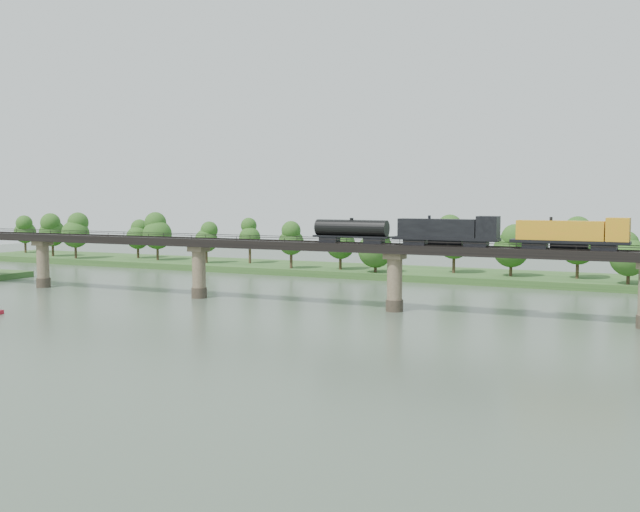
% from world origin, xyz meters
% --- Properties ---
extents(ground, '(400.00, 400.00, 0.00)m').
position_xyz_m(ground, '(0.00, 0.00, 0.00)').
color(ground, '#394939').
rests_on(ground, ground).
extents(far_bank, '(300.00, 24.00, 1.60)m').
position_xyz_m(far_bank, '(0.00, 85.00, 0.80)').
color(far_bank, '#2C5221').
rests_on(far_bank, ground).
extents(bridge, '(236.00, 30.00, 11.50)m').
position_xyz_m(bridge, '(0.00, 30.00, 5.46)').
color(bridge, '#473A2D').
rests_on(bridge, ground).
extents(bridge_superstructure, '(220.00, 4.90, 0.75)m').
position_xyz_m(bridge_superstructure, '(0.00, 30.00, 11.79)').
color(bridge_superstructure, black).
rests_on(bridge_superstructure, bridge).
extents(far_treeline, '(289.06, 17.54, 13.60)m').
position_xyz_m(far_treeline, '(-8.21, 80.52, 8.83)').
color(far_treeline, '#382619').
rests_on(far_treeline, far_bank).
extents(freight_train, '(72.33, 2.82, 4.98)m').
position_xyz_m(freight_train, '(22.19, 30.00, 13.88)').
color(freight_train, black).
rests_on(freight_train, bridge).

